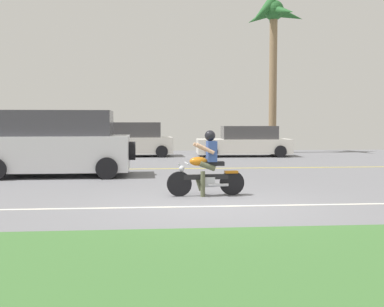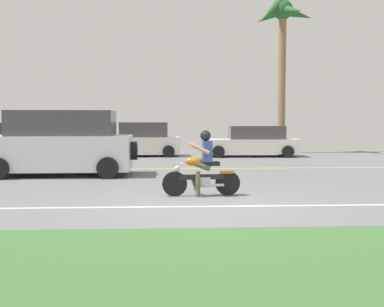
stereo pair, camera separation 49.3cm
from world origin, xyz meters
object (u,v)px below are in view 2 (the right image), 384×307
at_px(parked_car_1, 140,140).
at_px(motorcyclist, 202,168).
at_px(suv_nearby, 61,144).
at_px(parked_car_2, 252,142).
at_px(palm_tree_0, 282,27).

bearing_deg(parked_car_1, motorcyclist, -80.44).
bearing_deg(suv_nearby, parked_car_1, 76.33).
xyz_separation_m(motorcyclist, parked_car_1, (-2.09, 12.41, 0.13)).
height_order(parked_car_2, palm_tree_0, palm_tree_0).
bearing_deg(parked_car_1, parked_car_2, -4.98).
distance_m(motorcyclist, parked_car_2, 12.39).
xyz_separation_m(parked_car_2, palm_tree_0, (1.99, 2.62, 5.93)).
xyz_separation_m(motorcyclist, palm_tree_0, (5.27, 14.56, 5.99)).
relative_size(suv_nearby, palm_tree_0, 0.56).
bearing_deg(parked_car_2, motorcyclist, -105.35).
bearing_deg(motorcyclist, parked_car_2, 74.65).
distance_m(suv_nearby, palm_tree_0, 14.97).
height_order(motorcyclist, suv_nearby, suv_nearby).
relative_size(motorcyclist, parked_car_1, 0.45).
distance_m(suv_nearby, parked_car_2, 10.60).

